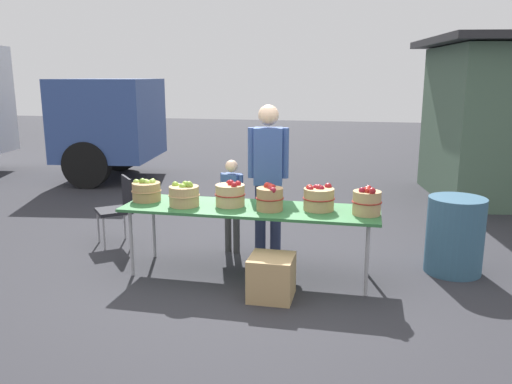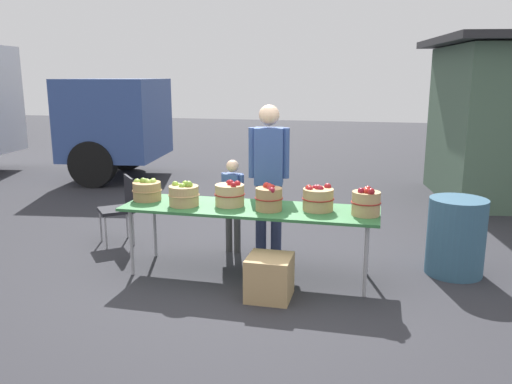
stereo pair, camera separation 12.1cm
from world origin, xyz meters
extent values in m
plane|color=#2D2D33|center=(0.00, 0.00, 0.00)|extent=(40.00, 40.00, 0.00)
cube|color=#2D6B38|center=(0.00, 0.00, 0.73)|extent=(2.70, 0.76, 0.03)
cylinder|color=#99999E|center=(-1.23, -0.30, 0.36)|extent=(0.04, 0.04, 0.72)
cylinder|color=#99999E|center=(1.23, -0.30, 0.36)|extent=(0.04, 0.04, 0.72)
cylinder|color=#99999E|center=(-1.23, 0.30, 0.36)|extent=(0.04, 0.04, 0.72)
cylinder|color=#99999E|center=(1.23, 0.30, 0.36)|extent=(0.04, 0.04, 0.72)
cylinder|color=#A87F51|center=(-1.19, 0.06, 0.85)|extent=(0.31, 0.31, 0.20)
torus|color=#A87F51|center=(-1.19, 0.06, 0.86)|extent=(0.33, 0.33, 0.01)
sphere|color=#9EC647|center=(-1.13, 0.08, 0.95)|extent=(0.08, 0.08, 0.08)
sphere|color=#9EC647|center=(-1.17, 0.05, 0.95)|extent=(0.07, 0.07, 0.07)
sphere|color=#7AA833|center=(-1.23, 0.05, 0.96)|extent=(0.07, 0.07, 0.07)
sphere|color=#9EC647|center=(-1.31, 0.07, 0.94)|extent=(0.08, 0.08, 0.08)
sphere|color=#9EC647|center=(-1.20, 0.08, 0.95)|extent=(0.07, 0.07, 0.07)
sphere|color=#8CB738|center=(-1.14, 0.13, 0.95)|extent=(0.07, 0.07, 0.07)
sphere|color=#7AA833|center=(-1.20, 0.05, 0.96)|extent=(0.07, 0.07, 0.07)
cylinder|color=tan|center=(-0.70, -0.08, 0.86)|extent=(0.32, 0.32, 0.21)
torus|color=tan|center=(-0.70, -0.08, 0.87)|extent=(0.34, 0.34, 0.01)
sphere|color=#8CB738|center=(-0.71, -0.01, 0.97)|extent=(0.07, 0.07, 0.07)
sphere|color=#7AA833|center=(-0.64, -0.09, 0.98)|extent=(0.08, 0.08, 0.08)
sphere|color=#8CB738|center=(-0.64, -0.07, 0.97)|extent=(0.08, 0.08, 0.08)
sphere|color=#9EC647|center=(-0.66, -0.05, 0.97)|extent=(0.07, 0.07, 0.07)
sphere|color=#9EC647|center=(-0.78, -0.02, 0.95)|extent=(0.07, 0.07, 0.07)
sphere|color=#8CB738|center=(-0.81, -0.05, 0.97)|extent=(0.07, 0.07, 0.07)
sphere|color=#7AA833|center=(-0.70, -0.11, 0.96)|extent=(0.08, 0.08, 0.08)
cylinder|color=tan|center=(-0.22, 0.03, 0.86)|extent=(0.31, 0.31, 0.23)
torus|color=maroon|center=(-0.22, 0.03, 0.88)|extent=(0.33, 0.33, 0.01)
sphere|color=#B22319|center=(-0.21, 0.03, 0.97)|extent=(0.07, 0.07, 0.07)
sphere|color=maroon|center=(-0.20, 0.06, 0.97)|extent=(0.07, 0.07, 0.07)
sphere|color=maroon|center=(-0.16, -0.05, 0.99)|extent=(0.06, 0.06, 0.06)
sphere|color=maroon|center=(-0.26, 0.13, 0.97)|extent=(0.08, 0.08, 0.08)
sphere|color=maroon|center=(-0.14, 0.03, 0.99)|extent=(0.07, 0.07, 0.07)
sphere|color=maroon|center=(-0.22, 0.03, 0.99)|extent=(0.07, 0.07, 0.07)
cylinder|color=#A87F51|center=(0.22, -0.07, 0.87)|extent=(0.27, 0.27, 0.23)
torus|color=maroon|center=(0.22, -0.07, 0.88)|extent=(0.29, 0.29, 0.01)
sphere|color=maroon|center=(0.24, 0.00, 0.97)|extent=(0.08, 0.08, 0.08)
sphere|color=#B22319|center=(0.19, -0.02, 1.00)|extent=(0.07, 0.07, 0.07)
sphere|color=#B22319|center=(0.23, -0.06, 0.99)|extent=(0.07, 0.07, 0.07)
sphere|color=maroon|center=(0.22, -0.04, 1.00)|extent=(0.06, 0.06, 0.06)
sphere|color=maroon|center=(0.24, -0.08, 0.97)|extent=(0.08, 0.08, 0.08)
sphere|color=maroon|center=(0.28, -0.16, 0.98)|extent=(0.07, 0.07, 0.07)
cylinder|color=tan|center=(0.72, 0.05, 0.86)|extent=(0.31, 0.31, 0.23)
torus|color=maroon|center=(0.72, 0.05, 0.87)|extent=(0.33, 0.33, 0.01)
sphere|color=maroon|center=(0.68, 0.10, 0.96)|extent=(0.08, 0.08, 0.08)
sphere|color=maroon|center=(0.63, 0.01, 0.97)|extent=(0.07, 0.07, 0.07)
sphere|color=maroon|center=(0.80, 0.14, 0.98)|extent=(0.07, 0.07, 0.07)
sphere|color=#B22319|center=(0.62, 0.04, 0.98)|extent=(0.08, 0.08, 0.08)
sphere|color=maroon|center=(0.72, 0.05, 0.98)|extent=(0.07, 0.07, 0.07)
sphere|color=maroon|center=(0.69, 0.09, 0.97)|extent=(0.07, 0.07, 0.07)
sphere|color=maroon|center=(0.74, 0.04, 0.97)|extent=(0.08, 0.08, 0.08)
cylinder|color=tan|center=(1.20, -0.03, 0.87)|extent=(0.28, 0.28, 0.24)
torus|color=maroon|center=(1.20, -0.03, 0.88)|extent=(0.30, 0.30, 0.01)
sphere|color=#B22319|center=(1.20, -0.01, 1.00)|extent=(0.08, 0.08, 0.08)
sphere|color=maroon|center=(1.21, 0.04, 1.00)|extent=(0.07, 0.07, 0.07)
sphere|color=#B22319|center=(1.20, -0.03, 0.98)|extent=(0.07, 0.07, 0.07)
sphere|color=maroon|center=(1.25, -0.13, 1.01)|extent=(0.07, 0.07, 0.07)
sphere|color=#B22319|center=(1.19, -0.06, 0.98)|extent=(0.07, 0.07, 0.07)
sphere|color=#B22319|center=(1.20, -0.08, 1.00)|extent=(0.06, 0.06, 0.06)
sphere|color=maroon|center=(1.15, -0.08, 1.00)|extent=(0.07, 0.07, 0.07)
cylinder|color=#262D4C|center=(0.16, 0.67, 0.44)|extent=(0.13, 0.13, 0.87)
cylinder|color=#262D4C|center=(-0.02, 0.65, 0.44)|extent=(0.13, 0.13, 0.87)
cube|color=#334C8C|center=(0.07, 0.66, 1.20)|extent=(0.36, 0.28, 0.65)
sphere|color=beige|center=(0.07, 0.66, 1.67)|extent=(0.24, 0.24, 0.24)
cylinder|color=#334C8C|center=(0.26, 0.69, 1.24)|extent=(0.09, 0.09, 0.58)
cylinder|color=#334C8C|center=(-0.12, 0.63, 1.24)|extent=(0.09, 0.09, 0.58)
cylinder|color=#3F3F3F|center=(-0.32, 0.66, 0.28)|extent=(0.08, 0.08, 0.56)
cylinder|color=#3F3F3F|center=(-0.43, 0.69, 0.28)|extent=(0.08, 0.08, 0.56)
cube|color=#334C8C|center=(-0.38, 0.67, 0.76)|extent=(0.24, 0.20, 0.42)
sphere|color=beige|center=(-0.38, 0.67, 1.06)|extent=(0.15, 0.15, 0.15)
cylinder|color=#334C8C|center=(-0.26, 0.65, 0.79)|extent=(0.06, 0.06, 0.37)
cylinder|color=#334C8C|center=(-0.49, 0.70, 0.79)|extent=(0.06, 0.06, 0.37)
cube|color=#334C8C|center=(-4.02, 4.67, 1.25)|extent=(2.06, 2.32, 1.60)
cube|color=black|center=(-3.18, 4.78, 1.57)|extent=(0.27, 1.75, 0.80)
cylinder|color=black|center=(-4.31, 5.59, 0.45)|extent=(0.93, 0.40, 0.90)
cylinder|color=black|center=(-4.06, 3.71, 0.45)|extent=(0.93, 0.40, 0.90)
cube|color=black|center=(-1.92, 0.64, 0.44)|extent=(0.56, 0.56, 0.04)
cube|color=black|center=(-1.78, 0.76, 0.66)|extent=(0.28, 0.32, 0.40)
cylinder|color=gray|center=(-2.16, 0.66, 0.21)|extent=(0.02, 0.02, 0.42)
cylinder|color=gray|center=(-1.94, 0.40, 0.21)|extent=(0.02, 0.02, 0.42)
cylinder|color=gray|center=(-1.90, 0.88, 0.21)|extent=(0.02, 0.02, 0.42)
cylinder|color=gray|center=(-1.68, 0.62, 0.21)|extent=(0.02, 0.02, 0.42)
cylinder|color=#335972|center=(2.15, 0.54, 0.42)|extent=(0.60, 0.60, 0.84)
cube|color=tan|center=(0.34, -0.55, 0.21)|extent=(0.42, 0.42, 0.42)
camera|label=1|loc=(1.18, -5.16, 2.10)|focal=36.33mm
camera|label=2|loc=(1.30, -5.13, 2.10)|focal=36.33mm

